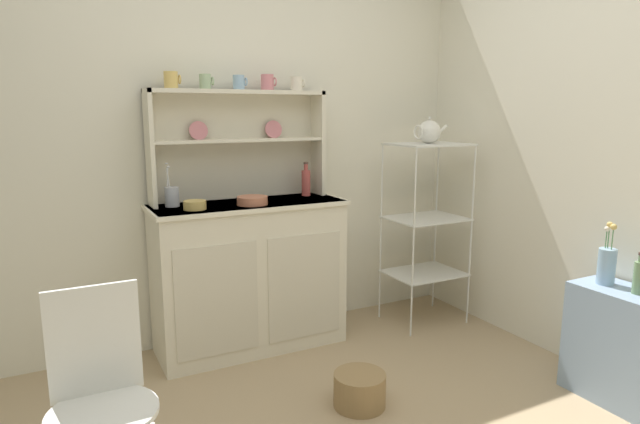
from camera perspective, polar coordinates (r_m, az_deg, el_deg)
The scene contains 19 objects.
wall_back at distance 3.40m, azimuth -9.69°, elevation 7.43°, with size 3.84×0.05×2.50m, color silver.
hutch_cabinet at distance 3.30m, azimuth -7.44°, elevation -6.52°, with size 1.14×0.45×0.90m.
hutch_shelf_unit at distance 3.32m, azimuth -8.76°, elevation 7.97°, with size 1.07×0.18×0.65m.
bakers_rack at distance 3.68m, azimuth 11.17°, elevation 0.08°, with size 0.50×0.38×1.22m.
side_shelf_blue at distance 3.13m, azimuth 29.26°, elevation -12.25°, with size 0.28×0.48×0.57m, color #849EBC.
wire_chair at distance 2.05m, azimuth -22.29°, elevation -16.74°, with size 0.36×0.36×0.85m.
floor_basket at distance 2.79m, azimuth 4.21°, elevation -18.24°, with size 0.26×0.26×0.17m, color #93754C.
cup_gold_0 at distance 3.17m, azimuth -15.46°, elevation 13.30°, with size 0.09×0.08×0.09m.
cup_sage_1 at distance 3.22m, azimuth -12.01°, elevation 13.34°, with size 0.08×0.07×0.08m.
cup_sky_2 at distance 3.28m, azimuth -8.56°, elevation 13.40°, with size 0.08×0.07×0.09m.
cup_rose_3 at distance 3.34m, azimuth -5.57°, elevation 13.49°, with size 0.09×0.08×0.09m.
cup_cream_4 at distance 3.42m, azimuth -2.47°, elevation 13.39°, with size 0.09×0.07×0.09m.
bowl_mixing_large at distance 3.03m, azimuth -13.10°, elevation 0.72°, with size 0.12×0.12×0.05m, color #DBB760.
bowl_floral_medium at distance 3.13m, azimuth -7.18°, elevation 1.22°, with size 0.18×0.18×0.05m, color #C67556.
jam_bottle at distance 3.43m, azimuth -1.49°, elevation 3.21°, with size 0.06×0.06×0.21m.
utensil_jar at distance 3.15m, azimuth -15.39°, elevation 1.62°, with size 0.08×0.08×0.25m.
porcelain_teapot at distance 3.62m, azimuth 11.45°, elevation 8.32°, with size 0.24×0.15×0.17m.
flower_vase at distance 3.07m, azimuth 28.06°, elevation -4.89°, with size 0.09×0.09×0.32m.
oil_bottle at distance 2.99m, azimuth 30.67°, elevation -5.90°, with size 0.05×0.05×0.20m.
Camera 1 is at (-1.04, -1.60, 1.43)m, focal length 30.26 mm.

